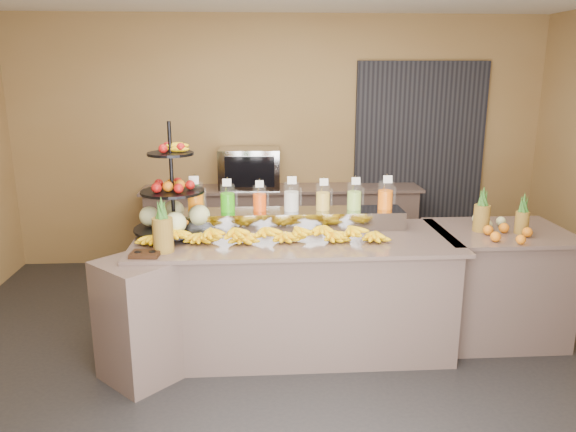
{
  "coord_description": "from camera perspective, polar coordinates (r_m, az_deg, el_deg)",
  "views": [
    {
      "loc": [
        -0.32,
        -3.89,
        2.2
      ],
      "look_at": [
        -0.06,
        0.3,
        1.11
      ],
      "focal_mm": 35.0,
      "sensor_mm": 36.0,
      "label": 1
    }
  ],
  "objects": [
    {
      "name": "ground",
      "position": [
        4.48,
        1.0,
        -14.8
      ],
      "size": [
        6.0,
        6.0,
        0.0
      ],
      "primitive_type": "plane",
      "color": "black",
      "rests_on": "ground"
    },
    {
      "name": "pitcher_tray",
      "position": [
        4.64,
        0.34,
        -0.32
      ],
      "size": [
        1.85,
        0.3,
        0.15
      ],
      "primitive_type": "cube",
      "color": "gray",
      "rests_on": "buffet_counter"
    },
    {
      "name": "juice_pitcher_milk",
      "position": [
        4.59,
        0.34,
        1.82
      ],
      "size": [
        0.13,
        0.13,
        0.31
      ],
      "color": "silver",
      "rests_on": "pitcher_tray"
    },
    {
      "name": "room_envelope",
      "position": [
        4.71,
        2.63,
        10.66
      ],
      "size": [
        6.04,
        5.02,
        2.82
      ],
      "color": "olive",
      "rests_on": "ground"
    },
    {
      "name": "juice_pitcher_orange_a",
      "position": [
        4.61,
        -9.39,
        1.72
      ],
      "size": [
        0.13,
        0.14,
        0.32
      ],
      "color": "silver",
      "rests_on": "pitcher_tray"
    },
    {
      "name": "back_ledge",
      "position": [
        6.39,
        -0.6,
        -1.13
      ],
      "size": [
        3.1,
        0.55,
        0.93
      ],
      "color": "gray",
      "rests_on": "ground"
    },
    {
      "name": "juice_pitcher_green",
      "position": [
        4.59,
        -6.15,
        1.67
      ],
      "size": [
        0.12,
        0.12,
        0.29
      ],
      "color": "silver",
      "rests_on": "pitcher_tray"
    },
    {
      "name": "juice_pitcher_lime",
      "position": [
        4.66,
        6.74,
        1.84
      ],
      "size": [
        0.12,
        0.12,
        0.29
      ],
      "color": "silver",
      "rests_on": "pitcher_tray"
    },
    {
      "name": "right_counter",
      "position": [
        5.05,
        20.38,
        -6.41
      ],
      "size": [
        1.08,
        0.88,
        0.93
      ],
      "color": "gray",
      "rests_on": "ground"
    },
    {
      "name": "right_fruit_pile",
      "position": [
        4.75,
        21.07,
        -1.04
      ],
      "size": [
        0.41,
        0.39,
        0.21
      ],
      "color": "brown",
      "rests_on": "right_counter"
    },
    {
      "name": "fruit_stand",
      "position": [
        4.51,
        -11.04,
        0.97
      ],
      "size": [
        0.79,
        0.79,
        0.89
      ],
      "rotation": [
        0.0,
        0.0,
        0.29
      ],
      "color": "black",
      "rests_on": "buffet_counter"
    },
    {
      "name": "juice_pitcher_orange_c",
      "position": [
        4.71,
        9.86,
        1.92
      ],
      "size": [
        0.13,
        0.13,
        0.3
      ],
      "color": "silver",
      "rests_on": "pitcher_tray"
    },
    {
      "name": "juice_pitcher_orange_b",
      "position": [
        4.58,
        -2.9,
        1.65
      ],
      "size": [
        0.11,
        0.12,
        0.27
      ],
      "color": "silver",
      "rests_on": "pitcher_tray"
    },
    {
      "name": "oven_warmer",
      "position": [
        6.23,
        -3.92,
        4.88
      ],
      "size": [
        0.68,
        0.49,
        0.44
      ],
      "primitive_type": "cube",
      "rotation": [
        0.0,
        0.0,
        -0.04
      ],
      "color": "gray",
      "rests_on": "back_ledge"
    },
    {
      "name": "condiment_caddy",
      "position": [
        4.08,
        -14.3,
        -3.76
      ],
      "size": [
        0.21,
        0.17,
        0.03
      ],
      "primitive_type": "cube",
      "rotation": [
        0.0,
        0.0,
        -0.09
      ],
      "color": "black",
      "rests_on": "buffet_counter"
    },
    {
      "name": "pineapple_left_a",
      "position": [
        4.11,
        -12.6,
        -1.51
      ],
      "size": [
        0.15,
        0.15,
        0.41
      ],
      "rotation": [
        0.0,
        0.0,
        0.32
      ],
      "color": "brown",
      "rests_on": "buffet_counter"
    },
    {
      "name": "pineapple_left_b",
      "position": [
        4.83,
        -9.29,
        1.12
      ],
      "size": [
        0.14,
        0.14,
        0.42
      ],
      "rotation": [
        0.0,
        0.0,
        0.1
      ],
      "color": "brown",
      "rests_on": "buffet_counter"
    },
    {
      "name": "banana_heap",
      "position": [
        4.28,
        -2.25,
        -1.58
      ],
      "size": [
        1.9,
        0.17,
        0.16
      ],
      "color": "#E8B30B",
      "rests_on": "buffet_counter"
    },
    {
      "name": "buffet_counter",
      "position": [
        4.5,
        -0.72,
        -8.05
      ],
      "size": [
        2.75,
        1.25,
        0.93
      ],
      "color": "gray",
      "rests_on": "ground"
    },
    {
      "name": "juice_pitcher_lemon",
      "position": [
        4.62,
        3.56,
        1.78
      ],
      "size": [
        0.12,
        0.12,
        0.28
      ],
      "color": "silver",
      "rests_on": "pitcher_tray"
    }
  ]
}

